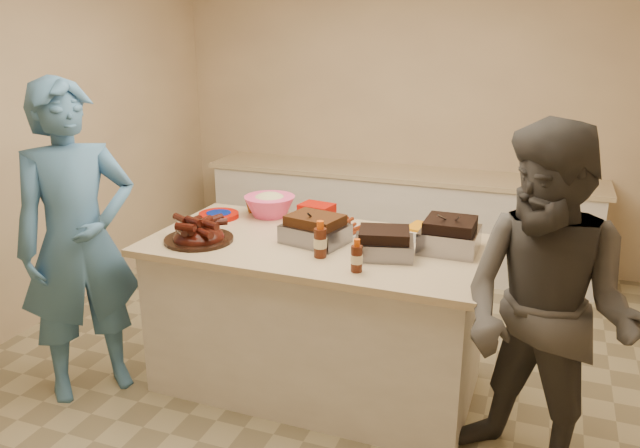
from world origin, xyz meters
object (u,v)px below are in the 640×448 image
at_px(mustard_bottle, 294,232).
at_px(guest_blue, 96,386).
at_px(island, 317,382).
at_px(roasting_pan, 449,250).
at_px(plastic_cup, 253,212).
at_px(bbq_bottle_b, 356,271).
at_px(bbq_bottle_a, 320,257).
at_px(rib_platter, 199,241).
at_px(coleslaw_bowl, 270,216).

height_order(mustard_bottle, guest_blue, mustard_bottle).
distance_m(island, mustard_bottle, 0.98).
height_order(roasting_pan, plastic_cup, roasting_pan).
distance_m(bbq_bottle_b, guest_blue, 1.91).
xyz_separation_m(mustard_bottle, guest_blue, (-1.09, -0.66, -0.95)).
xyz_separation_m(bbq_bottle_a, guest_blue, (-1.40, -0.31, -0.95)).
bearing_deg(roasting_pan, plastic_cup, 168.84).
distance_m(rib_platter, coleslaw_bowl, 0.64).
relative_size(island, roasting_pan, 6.27).
relative_size(mustard_bottle, plastic_cup, 1.21).
distance_m(mustard_bottle, guest_blue, 1.59).
bearing_deg(island, coleslaw_bowl, 142.03).
distance_m(rib_platter, roasting_pan, 1.47).
xyz_separation_m(bbq_bottle_b, guest_blue, (-1.65, -0.17, -0.95)).
xyz_separation_m(bbq_bottle_b, mustard_bottle, (-0.56, 0.49, 0.00)).
bearing_deg(coleslaw_bowl, rib_platter, -106.46).
relative_size(roasting_pan, guest_blue, 0.17).
bearing_deg(rib_platter, bbq_bottle_a, 0.29).
height_order(roasting_pan, bbq_bottle_b, bbq_bottle_b).
relative_size(coleslaw_bowl, mustard_bottle, 2.82).
bearing_deg(guest_blue, coleslaw_bowl, -3.38).
bearing_deg(island, plastic_cup, 146.70).
relative_size(bbq_bottle_a, plastic_cup, 2.09).
xyz_separation_m(rib_platter, guest_blue, (-0.63, -0.30, -0.95)).
bearing_deg(mustard_bottle, guest_blue, -148.61).
height_order(bbq_bottle_a, plastic_cup, bbq_bottle_a).
bearing_deg(mustard_bottle, bbq_bottle_b, -41.18).
relative_size(coleslaw_bowl, bbq_bottle_a, 1.63).
distance_m(roasting_pan, coleslaw_bowl, 1.27).
xyz_separation_m(coleslaw_bowl, mustard_bottle, (0.28, -0.25, 0.00)).
xyz_separation_m(island, roasting_pan, (0.75, 0.14, 0.95)).
bearing_deg(rib_platter, bbq_bottle_b, -7.31).
distance_m(island, roasting_pan, 1.22).
height_order(island, rib_platter, rib_platter).
bearing_deg(plastic_cup, roasting_pan, -11.77).
xyz_separation_m(rib_platter, bbq_bottle_a, (0.77, 0.00, 0.00)).
relative_size(roasting_pan, plastic_cup, 3.21).
relative_size(coleslaw_bowl, bbq_bottle_b, 1.91).
xyz_separation_m(plastic_cup, guest_blue, (-0.66, -0.95, -0.95)).
xyz_separation_m(island, bbq_bottle_a, (0.10, -0.22, 0.95)).
relative_size(rib_platter, bbq_bottle_b, 2.30).
height_order(coleslaw_bowl, mustard_bottle, coleslaw_bowl).
xyz_separation_m(island, coleslaw_bowl, (-0.49, 0.39, 0.95)).
bearing_deg(island, roasting_pan, 11.32).
height_order(rib_platter, mustard_bottle, rib_platter).
distance_m(roasting_pan, bbq_bottle_a, 0.74).
height_order(bbq_bottle_b, plastic_cup, bbq_bottle_b).
bearing_deg(guest_blue, island, -29.89).
distance_m(plastic_cup, guest_blue, 1.50).
bearing_deg(mustard_bottle, roasting_pan, 0.08).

